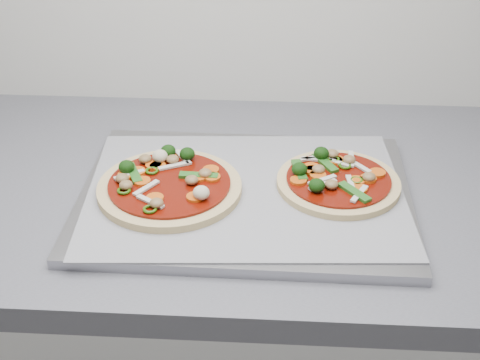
{
  "coord_description": "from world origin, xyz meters",
  "views": [
    {
      "loc": [
        -0.47,
        0.42,
        1.46
      ],
      "look_at": [
        -0.52,
        1.26,
        0.93
      ],
      "focal_mm": 50.0,
      "sensor_mm": 36.0,
      "label": 1
    }
  ],
  "objects": [
    {
      "name": "parchment",
      "position": [
        -0.51,
        1.25,
        0.92
      ],
      "size": [
        0.49,
        0.37,
        0.0
      ],
      "primitive_type": "cube",
      "rotation": [
        0.0,
        0.0,
        0.06
      ],
      "color": "gray",
      "rests_on": "baking_tray"
    },
    {
      "name": "pizza_right",
      "position": [
        -0.38,
        1.28,
        0.93
      ],
      "size": [
        0.24,
        0.24,
        0.03
      ],
      "rotation": [
        0.0,
        0.0,
        0.34
      ],
      "color": "tan",
      "rests_on": "parchment"
    },
    {
      "name": "baking_tray",
      "position": [
        -0.51,
        1.25,
        0.91
      ],
      "size": [
        0.49,
        0.37,
        0.02
      ],
      "primitive_type": "cube",
      "rotation": [
        0.0,
        0.0,
        -0.01
      ],
      "color": "gray",
      "rests_on": "countertop"
    },
    {
      "name": "pizza_left",
      "position": [
        -0.63,
        1.25,
        0.93
      ],
      "size": [
        0.26,
        0.26,
        0.04
      ],
      "rotation": [
        0.0,
        0.0,
        -0.23
      ],
      "color": "tan",
      "rests_on": "parchment"
    }
  ]
}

